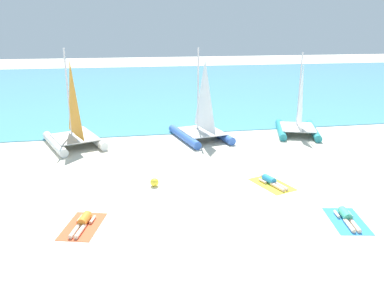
% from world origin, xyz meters
% --- Properties ---
extents(ground_plane, '(120.00, 120.00, 0.00)m').
position_xyz_m(ground_plane, '(0.00, 10.00, 0.00)').
color(ground_plane, beige).
extents(ocean_water, '(120.00, 40.00, 0.05)m').
position_xyz_m(ocean_water, '(0.00, 30.84, 0.03)').
color(ocean_water, '#4C9EB7').
rests_on(ocean_water, ground).
extents(sailboat_teal, '(3.44, 4.29, 4.86)m').
position_xyz_m(sailboat_teal, '(7.39, 9.56, 0.72)').
color(sailboat_teal, teal).
rests_on(sailboat_teal, ground).
extents(sailboat_white, '(3.85, 4.67, 5.23)m').
position_xyz_m(sailboat_white, '(-5.71, 9.62, 0.78)').
color(sailboat_white, white).
rests_on(sailboat_white, ground).
extents(sailboat_blue, '(3.33, 4.43, 5.19)m').
position_xyz_m(sailboat_blue, '(1.42, 9.59, 0.77)').
color(sailboat_blue, blue).
rests_on(sailboat_blue, ground).
extents(towel_left, '(1.57, 2.12, 0.01)m').
position_xyz_m(towel_left, '(-4.52, 0.28, 0.01)').
color(towel_left, '#EA5933').
rests_on(towel_left, ground).
extents(sunbather_left, '(0.79, 1.55, 0.30)m').
position_xyz_m(sunbather_left, '(-4.50, 0.35, 0.13)').
color(sunbather_left, orange).
rests_on(sunbather_left, towel_left).
extents(towel_middle, '(1.63, 2.15, 0.01)m').
position_xyz_m(towel_middle, '(2.96, 2.46, 0.01)').
color(towel_middle, yellow).
rests_on(towel_middle, ground).
extents(sunbather_middle, '(0.85, 1.54, 0.30)m').
position_xyz_m(sunbather_middle, '(2.94, 2.52, 0.13)').
color(sunbather_middle, '#268CCC').
rests_on(sunbather_middle, towel_middle).
extents(towel_right, '(1.44, 2.07, 0.01)m').
position_xyz_m(towel_right, '(4.28, -0.96, 0.01)').
color(towel_right, '#338CD8').
rests_on(towel_right, ground).
extents(sunbather_right, '(0.69, 1.56, 0.30)m').
position_xyz_m(sunbather_right, '(4.30, -0.90, 0.13)').
color(sunbather_right, '#3FB28C').
rests_on(sunbather_right, towel_right).
extents(beach_ball, '(0.35, 0.35, 0.35)m').
position_xyz_m(beach_ball, '(-1.88, 3.17, 0.17)').
color(beach_ball, yellow).
rests_on(beach_ball, ground).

